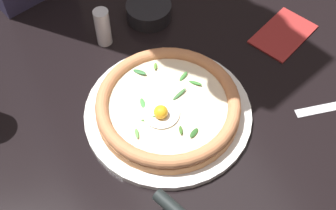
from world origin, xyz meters
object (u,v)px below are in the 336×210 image
(side_bowl, at_px, (149,11))
(folded_napkin, at_px, (283,34))
(pizza, at_px, (168,105))
(pepper_shaker, at_px, (104,27))

(side_bowl, distance_m, folded_napkin, 0.30)
(pizza, height_order, folded_napkin, pizza)
(pizza, height_order, side_bowl, pizza)
(pizza, xyz_separation_m, side_bowl, (0.25, -0.08, -0.01))
(side_bowl, height_order, pepper_shaker, pepper_shaker)
(side_bowl, xyz_separation_m, pepper_shaker, (-0.02, 0.11, 0.02))
(side_bowl, height_order, folded_napkin, side_bowl)
(pizza, relative_size, side_bowl, 2.69)
(folded_napkin, relative_size, pepper_shaker, 1.63)
(folded_napkin, bearing_deg, pizza, 103.33)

